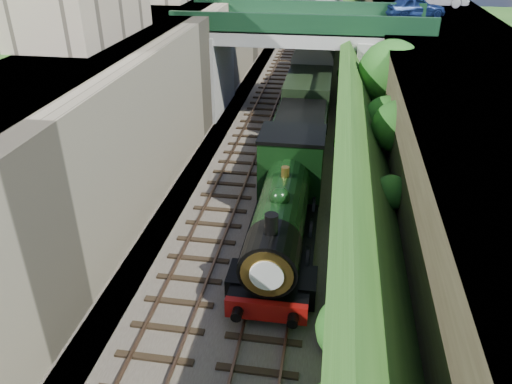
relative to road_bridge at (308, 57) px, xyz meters
name	(u,v)px	position (x,y,z in m)	size (l,w,h in m)	color
trackbed	(286,134)	(-0.94, -4.00, -3.98)	(10.00, 90.00, 0.20)	#473F38
retaining_wall	(200,78)	(-6.44, -4.00, -0.58)	(1.00, 90.00, 7.00)	#756B56
street_plateau_left	(146,75)	(-9.94, -4.00, -0.58)	(6.00, 90.00, 7.00)	#262628
street_plateau_right	(449,95)	(8.56, -4.00, -0.95)	(8.00, 90.00, 6.25)	#262628
embankment_slope	(370,112)	(3.96, -6.15, -1.47)	(4.52, 90.00, 6.36)	#1E4714
track_left	(255,130)	(-2.94, -4.00, -3.83)	(2.50, 90.00, 0.20)	black
track_right	(305,133)	(0.26, -4.00, -3.83)	(2.50, 90.00, 0.20)	black
road_bridge	(308,57)	(0.00, 0.00, 0.00)	(16.00, 6.40, 7.25)	gray
tree	(392,75)	(4.97, -5.81, 0.57)	(3.60, 3.80, 6.60)	black
car_blue	(415,7)	(6.87, 3.30, 2.87)	(1.64, 4.08, 1.39)	navy
locomotive	(284,209)	(0.26, -16.50, -2.18)	(3.10, 10.22, 3.83)	black
tender	(299,144)	(0.26, -9.14, -2.46)	(2.70, 6.00, 3.05)	black
coach_front	(313,74)	(0.26, 3.46, -2.03)	(2.90, 18.00, 3.70)	black
coach_middle	(324,27)	(0.26, 22.26, -2.03)	(2.90, 18.00, 3.70)	black
coach_rear	(329,3)	(0.26, 41.06, -2.03)	(2.90, 18.00, 3.70)	black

